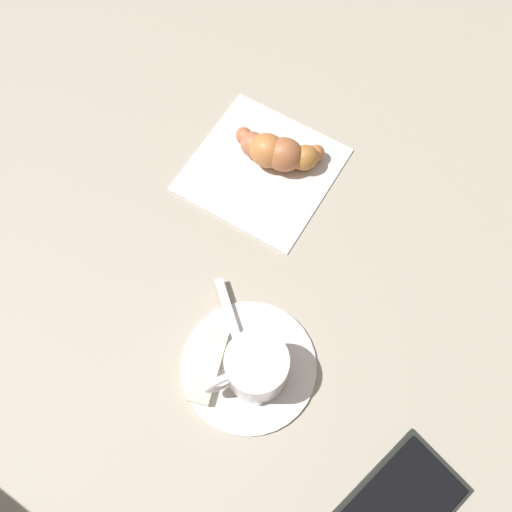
{
  "coord_description": "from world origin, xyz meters",
  "views": [
    {
      "loc": [
        0.22,
        0.08,
        0.55
      ],
      "look_at": [
        0.01,
        -0.01,
        0.01
      ],
      "focal_mm": 40.42,
      "sensor_mm": 36.0,
      "label": 1
    }
  ],
  "objects_px": {
    "napkin": "(262,169)",
    "sugar_packet": "(209,366)",
    "saucer": "(249,366)",
    "croissant": "(276,151)",
    "espresso_cup": "(255,367)",
    "teaspoon": "(246,361)"
  },
  "relations": [
    {
      "from": "croissant",
      "to": "teaspoon",
      "type": "bearing_deg",
      "value": 14.15
    },
    {
      "from": "espresso_cup",
      "to": "saucer",
      "type": "bearing_deg",
      "value": -120.39
    },
    {
      "from": "saucer",
      "to": "napkin",
      "type": "distance_m",
      "value": 0.22
    },
    {
      "from": "croissant",
      "to": "saucer",
      "type": "bearing_deg",
      "value": 14.88
    },
    {
      "from": "teaspoon",
      "to": "croissant",
      "type": "xyz_separation_m",
      "value": [
        -0.22,
        -0.06,
        0.01
      ]
    },
    {
      "from": "espresso_cup",
      "to": "teaspoon",
      "type": "xyz_separation_m",
      "value": [
        -0.01,
        -0.01,
        -0.02
      ]
    },
    {
      "from": "sugar_packet",
      "to": "napkin",
      "type": "distance_m",
      "value": 0.23
    },
    {
      "from": "saucer",
      "to": "napkin",
      "type": "bearing_deg",
      "value": -161.46
    },
    {
      "from": "napkin",
      "to": "croissant",
      "type": "relative_size",
      "value": 1.39
    },
    {
      "from": "teaspoon",
      "to": "croissant",
      "type": "bearing_deg",
      "value": -165.85
    },
    {
      "from": "saucer",
      "to": "espresso_cup",
      "type": "xyz_separation_m",
      "value": [
        0.0,
        0.01,
        0.03
      ]
    },
    {
      "from": "espresso_cup",
      "to": "croissant",
      "type": "bearing_deg",
      "value": -163.48
    },
    {
      "from": "sugar_packet",
      "to": "croissant",
      "type": "relative_size",
      "value": 0.66
    },
    {
      "from": "teaspoon",
      "to": "napkin",
      "type": "distance_m",
      "value": 0.22
    },
    {
      "from": "espresso_cup",
      "to": "sugar_packet",
      "type": "height_order",
      "value": "espresso_cup"
    },
    {
      "from": "saucer",
      "to": "sugar_packet",
      "type": "xyz_separation_m",
      "value": [
        0.02,
        -0.03,
        0.01
      ]
    },
    {
      "from": "saucer",
      "to": "napkin",
      "type": "height_order",
      "value": "saucer"
    },
    {
      "from": "espresso_cup",
      "to": "teaspoon",
      "type": "height_order",
      "value": "espresso_cup"
    },
    {
      "from": "napkin",
      "to": "saucer",
      "type": "bearing_deg",
      "value": 18.54
    },
    {
      "from": "espresso_cup",
      "to": "sugar_packet",
      "type": "relative_size",
      "value": 0.96
    },
    {
      "from": "napkin",
      "to": "sugar_packet",
      "type": "bearing_deg",
      "value": 8.97
    },
    {
      "from": "sugar_packet",
      "to": "croissant",
      "type": "distance_m",
      "value": 0.24
    }
  ]
}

